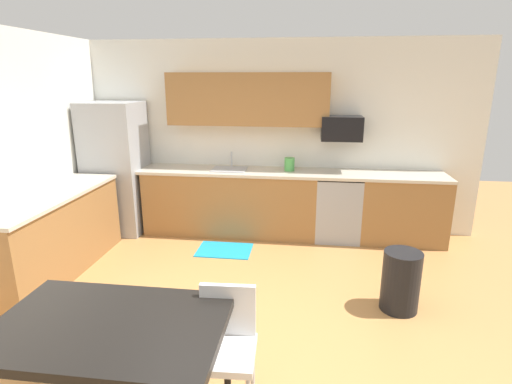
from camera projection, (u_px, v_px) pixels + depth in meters
ground_plane at (242, 328)px, 3.63m from camera, size 12.00×12.00×0.00m
wall_back at (271, 138)px, 5.79m from camera, size 5.80×0.10×2.70m
cabinet_run_back at (231, 203)px, 5.77m from camera, size 2.42×0.60×0.90m
cabinet_run_back_right at (402, 210)px, 5.48m from camera, size 1.13×0.60×0.90m
cabinet_run_left at (53, 236)px, 4.56m from camera, size 0.60×2.00×0.90m
countertop_back at (268, 172)px, 5.58m from camera, size 4.80×0.64×0.04m
countertop_left at (47, 197)px, 4.43m from camera, size 0.64×2.00×0.04m
upper_cabinets_back at (248, 99)px, 5.47m from camera, size 2.20×0.34×0.70m
refrigerator at (117, 168)px, 5.77m from camera, size 0.76×0.70×1.86m
oven_range at (338, 207)px, 5.58m from camera, size 0.60×0.60×0.91m
microwave at (342, 128)px, 5.38m from camera, size 0.54×0.36×0.32m
sink_basin at (229, 174)px, 5.65m from camera, size 0.48×0.40×0.14m
sink_faucet at (232, 160)px, 5.78m from camera, size 0.02×0.02×0.24m
dining_table at (110, 332)px, 2.44m from camera, size 1.40×0.90×0.76m
chair_near_table at (226, 340)px, 2.67m from camera, size 0.42×0.42×0.85m
trash_bin at (401, 281)px, 3.86m from camera, size 0.36×0.36×0.60m
floor_mat at (224, 250)px, 5.27m from camera, size 0.70×0.50×0.01m
kettle at (289, 165)px, 5.56m from camera, size 0.14×0.14×0.20m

